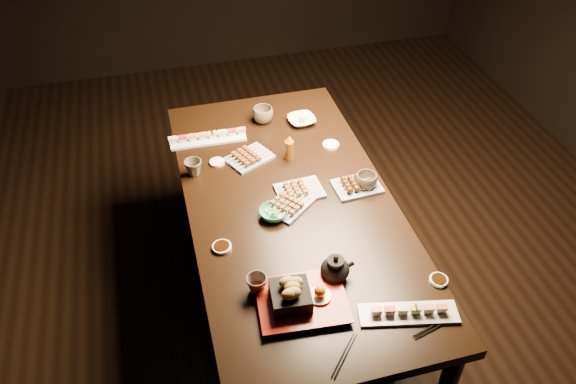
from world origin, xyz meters
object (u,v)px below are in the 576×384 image
at_px(dining_table, 291,260).
at_px(sushi_platter_far, 208,136).
at_px(edamame_bowl_cream, 302,120).
at_px(condiment_bottle, 289,147).
at_px(yakitori_plate_right, 300,188).
at_px(sushi_platter_near, 409,311).
at_px(teacup_mid_right, 366,181).
at_px(teapot, 335,267).
at_px(edamame_bowl_green, 274,213).
at_px(teacup_far_left, 193,168).
at_px(tempura_tray, 302,293).
at_px(teacup_far_right, 263,115).
at_px(teacup_near_left, 257,284).
at_px(yakitori_plate_center, 290,202).
at_px(yakitori_plate_left, 249,155).

height_order(dining_table, sushi_platter_far, sushi_platter_far).
bearing_deg(edamame_bowl_cream, condiment_bottle, -117.01).
bearing_deg(yakitori_plate_right, edamame_bowl_cream, 69.54).
height_order(sushi_platter_near, teacup_mid_right, teacup_mid_right).
bearing_deg(teapot, teacup_mid_right, 57.02).
relative_size(edamame_bowl_green, teacup_far_left, 1.51).
height_order(sushi_platter_near, tempura_tray, tempura_tray).
height_order(dining_table, yakitori_plate_right, yakitori_plate_right).
bearing_deg(condiment_bottle, sushi_platter_far, 144.65).
distance_m(tempura_tray, condiment_bottle, 0.87).
distance_m(dining_table, edamame_bowl_green, 0.41).
distance_m(yakitori_plate_right, condiment_bottle, 0.25).
xyz_separation_m(teacup_mid_right, teacup_far_right, (-0.33, 0.64, 0.00)).
distance_m(sushi_platter_far, teacup_near_left, 1.01).
xyz_separation_m(dining_table, sushi_platter_far, (-0.28, 0.56, 0.40)).
bearing_deg(edamame_bowl_green, teapot, -69.53).
relative_size(tempura_tray, teacup_far_left, 3.98).
height_order(sushi_platter_far, teacup_mid_right, teacup_mid_right).
xyz_separation_m(edamame_bowl_cream, teacup_near_left, (-0.47, -1.03, 0.02)).
distance_m(sushi_platter_near, sushi_platter_far, 1.36).
xyz_separation_m(sushi_platter_near, edamame_bowl_green, (-0.34, 0.63, -0.00)).
xyz_separation_m(yakitori_plate_center, tempura_tray, (-0.09, -0.53, 0.03)).
distance_m(edamame_bowl_green, edamame_bowl_cream, 0.72).
xyz_separation_m(tempura_tray, teacup_mid_right, (0.46, 0.56, -0.02)).
bearing_deg(condiment_bottle, yakitori_plate_left, 166.54).
distance_m(yakitori_plate_left, condiment_bottle, 0.20).
bearing_deg(condiment_bottle, edamame_bowl_cream, 62.99).
xyz_separation_m(teacup_mid_right, teapot, (-0.31, -0.46, 0.02)).
height_order(yakitori_plate_center, teacup_near_left, teacup_near_left).
height_order(sushi_platter_near, edamame_bowl_cream, sushi_platter_near).
bearing_deg(dining_table, yakitori_plate_center, -123.60).
distance_m(edamame_bowl_cream, teapot, 1.06).
height_order(sushi_platter_far, teacup_far_left, teacup_far_left).
bearing_deg(yakitori_plate_left, yakitori_plate_center, -100.74).
xyz_separation_m(sushi_platter_far, yakitori_plate_center, (0.27, -0.58, 0.00)).
relative_size(sushi_platter_far, condiment_bottle, 2.80).
xyz_separation_m(sushi_platter_near, tempura_tray, (-0.36, 0.15, 0.04)).
xyz_separation_m(sushi_platter_near, sushi_platter_far, (-0.53, 1.25, 0.00)).
bearing_deg(teacup_mid_right, edamame_bowl_green, -170.34).
bearing_deg(tempura_tray, teapot, 35.44).
bearing_deg(sushi_platter_far, teacup_far_left, 69.16).
relative_size(teacup_mid_right, condiment_bottle, 0.70).
xyz_separation_m(dining_table, yakitori_plate_right, (0.06, 0.06, 0.40)).
xyz_separation_m(edamame_bowl_green, teacup_mid_right, (0.45, 0.08, 0.02)).
distance_m(sushi_platter_near, tempura_tray, 0.39).
relative_size(teacup_far_left, teapot, 0.62).
distance_m(edamame_bowl_cream, tempura_tray, 1.18).
relative_size(sushi_platter_far, teacup_far_left, 4.63).
relative_size(tempura_tray, teacup_far_right, 3.07).
xyz_separation_m(dining_table, teacup_far_left, (-0.39, 0.31, 0.41)).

